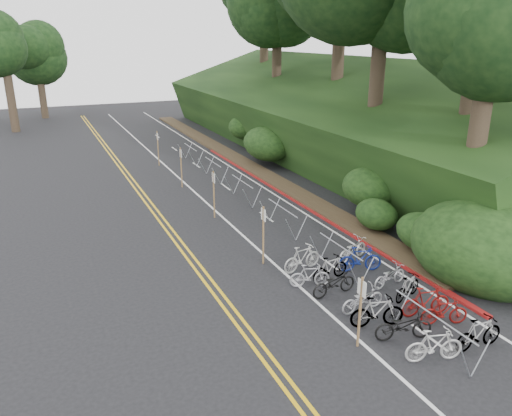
{
  "coord_description": "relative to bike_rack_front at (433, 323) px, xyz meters",
  "views": [
    {
      "loc": [
        -7.33,
        -12.03,
        8.96
      ],
      "look_at": [
        1.66,
        8.1,
        1.3
      ],
      "focal_mm": 35.0,
      "sensor_mm": 36.0,
      "label": 1
    }
  ],
  "objects": [
    {
      "name": "ground",
      "position": [
        -2.79,
        2.35,
        -0.82
      ],
      "size": [
        120.0,
        120.0,
        0.0
      ],
      "primitive_type": "plane",
      "color": "black",
      "rests_on": "ground"
    },
    {
      "name": "road_markings",
      "position": [
        -2.16,
        12.45,
        -0.82
      ],
      "size": [
        7.47,
        80.0,
        0.01
      ],
      "color": "gold",
      "rests_on": "ground"
    },
    {
      "name": "red_curb",
      "position": [
        2.91,
        14.35,
        -0.77
      ],
      "size": [
        0.25,
        28.0,
        0.1
      ],
      "primitive_type": "cube",
      "color": "maroon",
      "rests_on": "ground"
    },
    {
      "name": "embankment",
      "position": [
        10.17,
        21.39,
        1.75
      ],
      "size": [
        14.3,
        48.14,
        9.11
      ],
      "color": "black",
      "rests_on": "ground"
    },
    {
      "name": "bike_rack_front",
      "position": [
        0.0,
        0.0,
        0.0
      ],
      "size": [
        1.1,
        3.39,
        1.09
      ],
      "color": "#9297A0",
      "rests_on": "ground"
    },
    {
      "name": "bike_racks_rest",
      "position": [
        0.21,
        15.35,
        0.03
      ],
      "size": [
        1.14,
        23.0,
        1.17
      ],
      "color": "#9297A0",
      "rests_on": "ground"
    },
    {
      "name": "signpost_near",
      "position": [
        -2.01,
        0.9,
        0.52
      ],
      "size": [
        0.08,
        0.4,
        2.33
      ],
      "color": "brown",
      "rests_on": "ground"
    },
    {
      "name": "signposts_rest",
      "position": [
        -2.19,
        16.35,
        0.61
      ],
      "size": [
        0.08,
        18.4,
        2.5
      ],
      "color": "brown",
      "rests_on": "ground"
    },
    {
      "name": "bike_front",
      "position": [
        -1.45,
        4.81,
        -0.36
      ],
      "size": [
        0.89,
        1.58,
        0.92
      ],
      "primitive_type": "imported",
      "rotation": [
        0.0,
        0.0,
        1.25
      ],
      "color": "#9E9EA3",
      "rests_on": "ground"
    },
    {
      "name": "bike_valet",
      "position": [
        0.19,
        2.77,
        -0.32
      ],
      "size": [
        3.43,
        8.67,
        1.09
      ],
      "color": "beige",
      "rests_on": "ground"
    }
  ]
}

